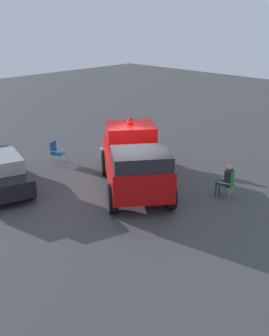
{
  "coord_description": "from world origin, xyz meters",
  "views": [
    {
      "loc": [
        -9.76,
        -9.88,
        6.44
      ],
      "look_at": [
        0.36,
        0.04,
        0.9
      ],
      "focal_mm": 42.4,
      "sensor_mm": 36.0,
      "label": 1
    }
  ],
  "objects_px": {
    "lawn_chair_near_truck": "(229,182)",
    "spectator_seated": "(225,179)",
    "spectator_standing": "(152,142)",
    "vintage_fire_truck": "(134,159)",
    "lawn_chair_by_car": "(56,151)"
  },
  "relations": [
    {
      "from": "vintage_fire_truck",
      "to": "spectator_standing",
      "type": "relative_size",
      "value": 3.61
    },
    {
      "from": "vintage_fire_truck",
      "to": "spectator_standing",
      "type": "height_order",
      "value": "vintage_fire_truck"
    },
    {
      "from": "lawn_chair_near_truck",
      "to": "spectator_standing",
      "type": "height_order",
      "value": "spectator_standing"
    },
    {
      "from": "vintage_fire_truck",
      "to": "lawn_chair_near_truck",
      "type": "height_order",
      "value": "vintage_fire_truck"
    },
    {
      "from": "spectator_seated",
      "to": "lawn_chair_by_car",
      "type": "bearing_deg",
      "value": 107.25
    },
    {
      "from": "lawn_chair_by_car",
      "to": "spectator_seated",
      "type": "distance_m",
      "value": 7.86
    },
    {
      "from": "lawn_chair_near_truck",
      "to": "lawn_chair_by_car",
      "type": "distance_m",
      "value": 7.99
    },
    {
      "from": "spectator_standing",
      "to": "lawn_chair_by_car",
      "type": "bearing_deg",
      "value": 136.47
    },
    {
      "from": "vintage_fire_truck",
      "to": "spectator_standing",
      "type": "bearing_deg",
      "value": 28.44
    },
    {
      "from": "lawn_chair_near_truck",
      "to": "spectator_seated",
      "type": "bearing_deg",
      "value": 108.01
    },
    {
      "from": "lawn_chair_by_car",
      "to": "spectator_seated",
      "type": "relative_size",
      "value": 0.79
    },
    {
      "from": "spectator_seated",
      "to": "spectator_standing",
      "type": "distance_m",
      "value": 4.56
    },
    {
      "from": "lawn_chair_by_car",
      "to": "spectator_standing",
      "type": "bearing_deg",
      "value": -43.53
    },
    {
      "from": "vintage_fire_truck",
      "to": "spectator_standing",
      "type": "distance_m",
      "value": 3.05
    },
    {
      "from": "spectator_standing",
      "to": "spectator_seated",
      "type": "bearing_deg",
      "value": -100.99
    }
  ]
}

